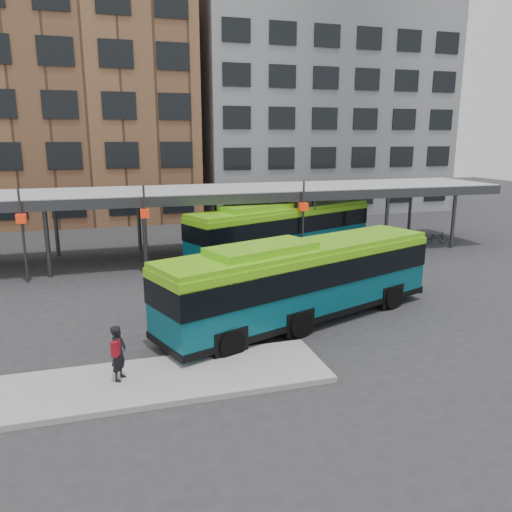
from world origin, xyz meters
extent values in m
plane|color=#28282B|center=(0.00, 0.00, 0.00)|extent=(120.00, 120.00, 0.00)
cube|color=gray|center=(-5.50, -3.00, 0.09)|extent=(14.00, 3.00, 0.18)
cube|color=#999B9E|center=(0.00, 13.00, 4.00)|extent=(40.00, 6.00, 0.35)
cube|color=#383A3D|center=(0.00, 10.00, 3.85)|extent=(40.00, 0.15, 0.55)
cylinder|color=#383A3D|center=(-8.00, 10.50, 1.90)|extent=(0.24, 0.24, 3.80)
cylinder|color=#383A3D|center=(-8.00, 15.50, 1.90)|extent=(0.24, 0.24, 3.80)
cylinder|color=#383A3D|center=(-3.00, 10.50, 1.90)|extent=(0.24, 0.24, 3.80)
cylinder|color=#383A3D|center=(-3.00, 15.50, 1.90)|extent=(0.24, 0.24, 3.80)
cylinder|color=#383A3D|center=(2.00, 10.50, 1.90)|extent=(0.24, 0.24, 3.80)
cylinder|color=#383A3D|center=(2.00, 15.50, 1.90)|extent=(0.24, 0.24, 3.80)
cylinder|color=#383A3D|center=(7.00, 10.50, 1.90)|extent=(0.24, 0.24, 3.80)
cylinder|color=#383A3D|center=(7.00, 15.50, 1.90)|extent=(0.24, 0.24, 3.80)
cylinder|color=#383A3D|center=(12.00, 10.50, 1.90)|extent=(0.24, 0.24, 3.80)
cylinder|color=#383A3D|center=(12.00, 15.50, 1.90)|extent=(0.24, 0.24, 3.80)
cylinder|color=#383A3D|center=(17.00, 10.50, 1.90)|extent=(0.24, 0.24, 3.80)
cylinder|color=#383A3D|center=(17.00, 15.50, 1.90)|extent=(0.24, 0.24, 3.80)
cylinder|color=#383A3D|center=(-9.00, 9.70, 2.40)|extent=(0.12, 0.12, 4.80)
cube|color=red|center=(-9.00, 9.70, 3.30)|extent=(0.45, 0.45, 0.45)
cylinder|color=#383A3D|center=(-3.00, 9.70, 2.40)|extent=(0.12, 0.12, 4.80)
cube|color=red|center=(-3.00, 9.70, 3.30)|extent=(0.45, 0.45, 0.45)
cylinder|color=#383A3D|center=(6.00, 9.70, 2.40)|extent=(0.12, 0.12, 4.80)
cube|color=red|center=(6.00, 9.70, 3.30)|extent=(0.45, 0.45, 0.45)
cube|color=brown|center=(-10.00, 32.00, 11.00)|extent=(26.00, 14.00, 22.00)
cube|color=slate|center=(16.00, 32.00, 10.00)|extent=(24.00, 14.00, 20.00)
cube|color=#074856|center=(2.41, 0.70, 1.64)|extent=(12.40, 6.65, 2.56)
cube|color=black|center=(2.41, 0.70, 2.15)|extent=(12.47, 6.73, 0.97)
cube|color=#69BF13|center=(2.41, 0.70, 3.02)|extent=(12.36, 6.55, 0.20)
cube|color=#69BF13|center=(0.49, -0.01, 3.22)|extent=(4.48, 3.14, 0.36)
cube|color=black|center=(2.41, 0.70, 0.48)|extent=(12.48, 6.73, 0.25)
cylinder|color=black|center=(6.68, 0.94, 0.51)|extent=(1.07, 0.64, 1.02)
cylinder|color=black|center=(5.81, 3.28, 0.51)|extent=(1.07, 0.64, 1.02)
cylinder|color=black|center=(1.69, -0.90, 0.51)|extent=(1.07, 0.64, 1.02)
cylinder|color=black|center=(0.82, 1.44, 0.51)|extent=(1.07, 0.64, 1.02)
cylinder|color=black|center=(-1.19, -1.96, 0.51)|extent=(1.07, 0.64, 1.02)
cylinder|color=black|center=(-2.05, 0.38, 0.51)|extent=(1.07, 0.64, 1.02)
cube|color=#074856|center=(5.23, 11.03, 1.67)|extent=(12.55, 7.20, 2.60)
cube|color=black|center=(5.23, 11.03, 2.19)|extent=(12.62, 7.28, 0.99)
cube|color=#69BF13|center=(5.23, 11.03, 3.07)|extent=(12.51, 7.11, 0.21)
cube|color=#69BF13|center=(3.30, 10.23, 3.28)|extent=(4.57, 3.33, 0.36)
cube|color=black|center=(5.23, 11.03, 0.49)|extent=(12.63, 7.28, 0.25)
cylinder|color=black|center=(9.57, 11.45, 0.52)|extent=(1.08, 0.69, 1.04)
cylinder|color=black|center=(8.59, 13.80, 0.52)|extent=(1.08, 0.69, 1.04)
cylinder|color=black|center=(4.56, 9.37, 0.52)|extent=(1.08, 0.69, 1.04)
cylinder|color=black|center=(3.59, 11.72, 0.52)|extent=(1.08, 0.69, 1.04)
cylinder|color=black|center=(1.67, 8.17, 0.52)|extent=(1.08, 0.69, 1.04)
cylinder|color=black|center=(0.70, 10.52, 0.52)|extent=(1.08, 0.69, 1.04)
imported|color=black|center=(-4.80, -2.77, 1.03)|extent=(0.63, 0.74, 1.71)
cube|color=maroon|center=(-4.87, -2.93, 1.26)|extent=(0.30, 0.37, 0.46)
imported|color=slate|center=(10.93, 12.28, 0.43)|extent=(1.72, 0.92, 0.86)
imported|color=slate|center=(11.64, 11.86, 0.52)|extent=(1.80, 1.03, 1.04)
imported|color=slate|center=(12.40, 11.95, 0.48)|extent=(1.93, 1.00, 0.97)
imported|color=slate|center=(12.99, 12.22, 0.47)|extent=(1.60, 0.58, 0.94)
imported|color=slate|center=(14.16, 12.39, 0.42)|extent=(1.67, 0.81, 0.84)
imported|color=slate|center=(14.76, 12.28, 0.53)|extent=(1.82, 0.75, 1.06)
imported|color=slate|center=(14.64, 12.07, 0.48)|extent=(1.90, 0.95, 0.96)
imported|color=slate|center=(15.10, 11.91, 0.48)|extent=(1.65, 0.71, 0.96)
imported|color=slate|center=(16.89, 12.03, 0.42)|extent=(1.70, 1.06, 0.84)
camera|label=1|loc=(-4.78, -17.03, 7.27)|focal=35.00mm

